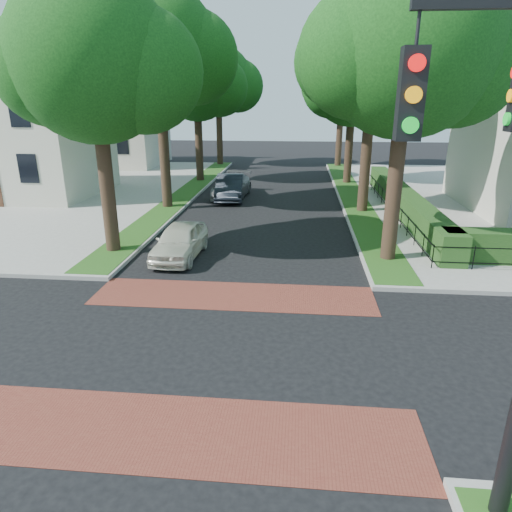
# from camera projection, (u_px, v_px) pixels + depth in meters

# --- Properties ---
(ground) EXTENTS (120.00, 120.00, 0.00)m
(ground) POSITION_uv_depth(u_px,v_px,m) (216.00, 347.00, 11.67)
(ground) COLOR black
(ground) RESTS_ON ground
(crosswalk_far) EXTENTS (9.00, 2.20, 0.01)m
(crosswalk_far) POSITION_uv_depth(u_px,v_px,m) (234.00, 296.00, 14.67)
(crosswalk_far) COLOR maroon
(crosswalk_far) RESTS_ON ground
(crosswalk_near) EXTENTS (9.00, 2.20, 0.01)m
(crosswalk_near) POSITION_uv_depth(u_px,v_px,m) (186.00, 433.00, 8.65)
(crosswalk_near) COLOR maroon
(crosswalk_near) RESTS_ON ground
(grass_strip_ne) EXTENTS (1.60, 29.80, 0.02)m
(grass_strip_ne) POSITION_uv_depth(u_px,v_px,m) (352.00, 195.00, 29.10)
(grass_strip_ne) COLOR #1D4C15
(grass_strip_ne) RESTS_ON sidewalk_ne
(grass_strip_nw) EXTENTS (1.60, 29.80, 0.02)m
(grass_strip_nw) POSITION_uv_depth(u_px,v_px,m) (186.00, 192.00, 30.06)
(grass_strip_nw) COLOR #1D4C15
(grass_strip_nw) RESTS_ON sidewalk_nw
(tree_right_near) EXTENTS (7.75, 6.67, 10.66)m
(tree_right_near) POSITION_uv_depth(u_px,v_px,m) (410.00, 48.00, 15.48)
(tree_right_near) COLOR black
(tree_right_near) RESTS_ON sidewalk_ne
(tree_right_mid) EXTENTS (8.25, 7.09, 11.22)m
(tree_right_mid) POSITION_uv_depth(u_px,v_px,m) (375.00, 57.00, 22.90)
(tree_right_mid) COLOR black
(tree_right_mid) RESTS_ON sidewalk_ne
(tree_right_far) EXTENTS (7.25, 6.23, 9.74)m
(tree_right_far) POSITION_uv_depth(u_px,v_px,m) (354.00, 85.00, 31.70)
(tree_right_far) COLOR black
(tree_right_far) RESTS_ON sidewalk_ne
(tree_right_back) EXTENTS (7.50, 6.45, 10.20)m
(tree_right_back) POSITION_uv_depth(u_px,v_px,m) (343.00, 84.00, 40.06)
(tree_right_back) COLOR black
(tree_right_back) RESTS_ON sidewalk_ne
(tree_left_near) EXTENTS (7.50, 6.45, 10.20)m
(tree_left_near) POSITION_uv_depth(u_px,v_px,m) (99.00, 62.00, 16.57)
(tree_left_near) COLOR black
(tree_left_near) RESTS_ON sidewalk_nw
(tree_left_mid) EXTENTS (8.00, 6.88, 11.48)m
(tree_left_mid) POSITION_uv_depth(u_px,v_px,m) (161.00, 51.00, 23.76)
(tree_left_mid) COLOR black
(tree_left_mid) RESTS_ON sidewalk_nw
(tree_left_far) EXTENTS (7.00, 6.02, 9.86)m
(tree_left_far) POSITION_uv_depth(u_px,v_px,m) (198.00, 82.00, 32.60)
(tree_left_far) COLOR black
(tree_left_far) RESTS_ON sidewalk_nw
(tree_left_back) EXTENTS (7.75, 6.66, 10.44)m
(tree_left_back) POSITION_uv_depth(u_px,v_px,m) (220.00, 82.00, 41.00)
(tree_left_back) COLOR black
(tree_left_back) RESTS_ON sidewalk_nw
(hedge_main_road) EXTENTS (1.00, 18.00, 1.20)m
(hedge_main_road) POSITION_uv_depth(u_px,v_px,m) (404.00, 201.00, 24.85)
(hedge_main_road) COLOR #163B14
(hedge_main_road) RESTS_ON sidewalk_ne
(fence_main_road) EXTENTS (0.06, 18.00, 0.90)m
(fence_main_road) POSITION_uv_depth(u_px,v_px,m) (388.00, 203.00, 24.97)
(fence_main_road) COLOR black
(fence_main_road) RESTS_ON sidewalk_ne
(house_left_near) EXTENTS (10.00, 9.00, 10.14)m
(house_left_near) POSITION_uv_depth(u_px,v_px,m) (19.00, 115.00, 28.33)
(house_left_near) COLOR beige
(house_left_near) RESTS_ON sidewalk_nw
(house_left_far) EXTENTS (10.00, 9.00, 10.14)m
(house_left_far) POSITION_uv_depth(u_px,v_px,m) (109.00, 110.00, 41.50)
(house_left_far) COLOR beige
(house_left_far) RESTS_ON sidewalk_nw
(parked_car_front) EXTENTS (1.75, 4.06, 1.36)m
(parked_car_front) POSITION_uv_depth(u_px,v_px,m) (180.00, 241.00, 18.05)
(parked_car_front) COLOR silver
(parked_car_front) RESTS_ON ground
(parked_car_middle) EXTENTS (2.01, 4.75, 1.52)m
(parked_car_middle) POSITION_uv_depth(u_px,v_px,m) (230.00, 187.00, 28.52)
(parked_car_middle) COLOR black
(parked_car_middle) RESTS_ON ground
(parked_car_rear) EXTENTS (2.28, 4.93, 1.39)m
(parked_car_rear) POSITION_uv_depth(u_px,v_px,m) (232.00, 186.00, 29.29)
(parked_car_rear) COLOR slate
(parked_car_rear) RESTS_ON ground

